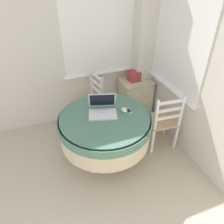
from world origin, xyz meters
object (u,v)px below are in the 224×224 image
laptop (103,109)px  corner_cabinet (135,97)px  round_dining_table (105,127)px  computer_mouse (124,110)px  storage_box (134,76)px  cell_phone (129,111)px  dining_chair_near_back_window (90,101)px  dining_chair_near_right_window (162,122)px

laptop → corner_cabinet: size_ratio=0.64×
round_dining_table → laptop: (0.00, 0.09, 0.21)m
computer_mouse → corner_cabinet: size_ratio=0.15×
computer_mouse → storage_box: bearing=58.1°
cell_phone → dining_chair_near_back_window: size_ratio=0.12×
dining_chair_near_right_window → corner_cabinet: (0.01, 0.89, -0.11)m
cell_phone → corner_cabinet: (0.53, 0.89, -0.42)m
corner_cabinet → storage_box: size_ratio=3.49×
laptop → corner_cabinet: bearing=43.3°
cell_phone → computer_mouse: bearing=163.6°
laptop → dining_chair_near_back_window: bearing=87.1°
laptop → dining_chair_near_right_window: size_ratio=0.46×
dining_chair_near_right_window → storage_box: dining_chair_near_right_window is taller
computer_mouse → dining_chair_near_back_window: bearing=104.5°
dining_chair_near_back_window → round_dining_table: bearing=-92.9°
cell_phone → dining_chair_near_right_window: size_ratio=0.12×
round_dining_table → computer_mouse: 0.32m
corner_cabinet → storage_box: (-0.04, 0.02, 0.40)m
round_dining_table → dining_chair_near_back_window: 0.87m
laptop → cell_phone: laptop is taller
round_dining_table → dining_chair_near_right_window: bearing=-0.6°
round_dining_table → laptop: bearing=87.5°
storage_box → dining_chair_near_back_window: bearing=-176.5°
computer_mouse → dining_chair_near_right_window: size_ratio=0.11×
storage_box → round_dining_table: bearing=-132.0°
computer_mouse → storage_box: 1.05m
dining_chair_near_back_window → storage_box: dining_chair_near_back_window is taller
dining_chair_near_back_window → storage_box: 0.82m
dining_chair_near_right_window → laptop: bearing=173.4°
computer_mouse → dining_chair_near_back_window: 0.93m
computer_mouse → dining_chair_near_back_window: size_ratio=0.11×
dining_chair_near_back_window → storage_box: (0.77, 0.05, 0.28)m
round_dining_table → dining_chair_near_right_window: 0.85m
cell_phone → corner_cabinet: 1.12m
dining_chair_near_right_window → dining_chair_near_back_window: bearing=132.8°
dining_chair_near_back_window → dining_chair_near_right_window: same height
round_dining_table → computer_mouse: size_ratio=11.96×
laptop → cell_phone: 0.33m
laptop → dining_chair_near_back_window: (0.04, 0.77, -0.35)m
laptop → dining_chair_near_right_window: 0.91m
cell_phone → dining_chair_near_back_window: bearing=107.7°
computer_mouse → cell_phone: size_ratio=0.88×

